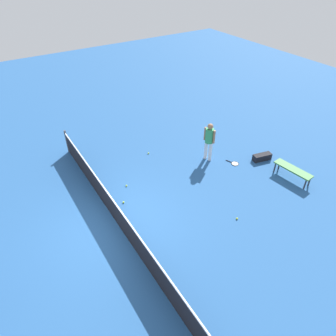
# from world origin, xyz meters

# --- Properties ---
(ground_plane) EXTENTS (40.00, 40.00, 0.00)m
(ground_plane) POSITION_xyz_m (0.00, 0.00, 0.00)
(ground_plane) COLOR #265693
(court_net) EXTENTS (10.09, 0.09, 1.07)m
(court_net) POSITION_xyz_m (0.00, 0.00, 0.50)
(court_net) COLOR #4C4C51
(court_net) RESTS_ON ground_plane
(player_near_side) EXTENTS (0.52, 0.43, 1.70)m
(player_near_side) POSITION_xyz_m (1.29, -4.81, 1.01)
(player_near_side) COLOR white
(player_near_side) RESTS_ON ground_plane
(tennis_racket_near_player) EXTENTS (0.60, 0.41, 0.03)m
(tennis_racket_near_player) POSITION_xyz_m (0.41, -5.56, 0.01)
(tennis_racket_near_player) COLOR black
(tennis_racket_near_player) RESTS_ON ground_plane
(tennis_ball_near_player) EXTENTS (0.07, 0.07, 0.07)m
(tennis_ball_near_player) POSITION_xyz_m (2.98, -2.88, 0.03)
(tennis_ball_near_player) COLOR #C6E033
(tennis_ball_near_player) RESTS_ON ground_plane
(tennis_ball_by_net) EXTENTS (0.07, 0.07, 0.07)m
(tennis_ball_by_net) POSITION_xyz_m (0.75, -0.59, 0.03)
(tennis_ball_by_net) COLOR #C6E033
(tennis_ball_by_net) RESTS_ON ground_plane
(tennis_ball_midcourt) EXTENTS (0.07, 0.07, 0.07)m
(tennis_ball_midcourt) POSITION_xyz_m (1.52, -1.09, 0.03)
(tennis_ball_midcourt) COLOR #C6E033
(tennis_ball_midcourt) RESTS_ON ground_plane
(tennis_ball_baseline) EXTENTS (0.07, 0.07, 0.07)m
(tennis_ball_baseline) POSITION_xyz_m (-2.01, -3.46, 0.03)
(tennis_ball_baseline) COLOR #C6E033
(tennis_ball_baseline) RESTS_ON ground_plane
(courtside_bench) EXTENTS (1.53, 0.56, 0.48)m
(courtside_bench) POSITION_xyz_m (-1.51, -6.75, 0.42)
(courtside_bench) COLOR #4C8C4C
(courtside_bench) RESTS_ON ground_plane
(equipment_bag) EXTENTS (0.44, 0.84, 0.28)m
(equipment_bag) POSITION_xyz_m (-0.01, -6.76, 0.14)
(equipment_bag) COLOR black
(equipment_bag) RESTS_ON ground_plane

